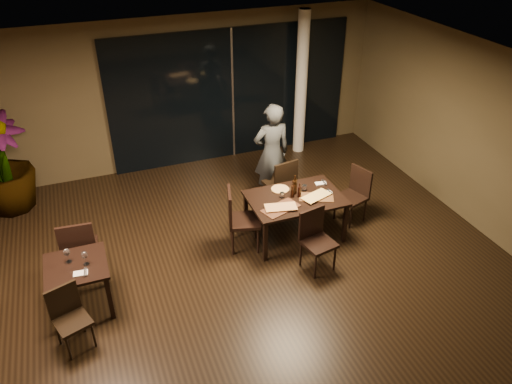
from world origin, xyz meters
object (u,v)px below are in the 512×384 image
at_px(bottle_c, 295,185).
at_px(chair_main_left, 238,216).
at_px(main_table, 295,201).
at_px(potted_plant, 1,163).
at_px(chair_side_far, 79,247).
at_px(side_table, 77,273).
at_px(bottle_a, 293,189).
at_px(chair_main_far, 282,182).
at_px(chair_main_near, 315,236).
at_px(bottle_b, 300,190).
at_px(chair_main_right, 355,192).
at_px(diner, 272,153).
at_px(chair_side_near, 69,314).

bearing_deg(bottle_c, chair_main_left, -175.90).
height_order(main_table, potted_plant, potted_plant).
distance_m(chair_side_far, bottle_c, 3.38).
xyz_separation_m(chair_main_left, chair_side_far, (-2.38, 0.07, 0.00)).
relative_size(side_table, bottle_c, 2.41).
relative_size(chair_side_far, bottle_a, 3.71).
bearing_deg(bottle_c, potted_plant, 150.95).
relative_size(potted_plant, bottle_c, 5.48).
bearing_deg(chair_main_far, chair_main_near, 75.23).
bearing_deg(bottle_b, chair_main_right, 5.92).
bearing_deg(chair_main_left, chair_main_far, -39.35).
xyz_separation_m(diner, bottle_b, (-0.04, -1.26, -0.05)).
xyz_separation_m(chair_side_far, bottle_b, (3.39, -0.12, 0.29)).
distance_m(side_table, chair_main_far, 3.75).
distance_m(chair_main_right, diner, 1.62).
height_order(potted_plant, bottle_a, potted_plant).
distance_m(side_table, bottle_c, 3.50).
bearing_deg(bottle_a, potted_plant, 149.79).
xyz_separation_m(chair_side_near, potted_plant, (-0.84, 3.66, 0.43)).
bearing_deg(chair_main_far, bottle_c, 73.32).
bearing_deg(chair_side_far, bottle_b, -177.42).
bearing_deg(chair_main_near, chair_main_right, 25.38).
relative_size(chair_main_near, chair_main_right, 1.00).
bearing_deg(chair_side_far, chair_main_left, -176.99).
relative_size(chair_main_far, bottle_a, 3.54).
xyz_separation_m(chair_side_far, bottle_a, (3.30, -0.07, 0.30)).
height_order(side_table, bottle_a, bottle_a).
height_order(main_table, side_table, same).
height_order(chair_main_left, bottle_c, bottle_c).
relative_size(diner, potted_plant, 1.02).
distance_m(chair_main_right, bottle_a, 1.27).
height_order(potted_plant, bottle_b, potted_plant).
relative_size(side_table, chair_main_far, 0.80).
bearing_deg(chair_side_near, chair_side_far, 59.66).
relative_size(side_table, chair_main_left, 0.76).
bearing_deg(diner, side_table, 27.96).
bearing_deg(chair_side_far, chair_side_near, 83.86).
xyz_separation_m(chair_main_right, potted_plant, (-5.57, 2.47, 0.37)).
height_order(chair_main_right, bottle_c, bottle_c).
bearing_deg(chair_main_left, bottle_b, -77.93).
bearing_deg(main_table, bottle_a, 140.15).
distance_m(main_table, bottle_b, 0.21).
bearing_deg(bottle_c, bottle_a, -132.40).
distance_m(main_table, chair_main_near, 0.81).
relative_size(chair_main_right, bottle_a, 3.37).
bearing_deg(chair_main_right, chair_main_near, -71.19).
height_order(main_table, bottle_b, bottle_b).
height_order(chair_main_far, chair_side_far, chair_side_far).
relative_size(chair_main_near, bottle_c, 2.89).
height_order(chair_side_far, diner, diner).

